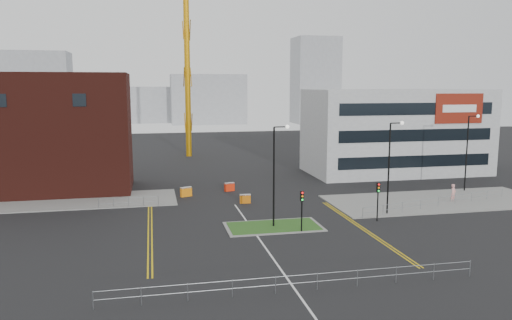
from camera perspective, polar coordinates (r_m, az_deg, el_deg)
The scene contains 28 objects.
ground at distance 37.29m, azimuth 1.98°, elevation -11.22°, with size 200.00×200.00×0.00m, color black.
pavement_left at distance 58.60m, azimuth -23.01°, elevation -4.50°, with size 28.00×8.00×0.12m, color slate.
pavement_right at distance 58.27m, azimuth 20.04°, elevation -4.41°, with size 24.00×10.00×0.12m, color slate.
island_kerb at distance 45.13m, azimuth 2.02°, elevation -7.62°, with size 8.60×4.60×0.08m, color slate.
grass_island at distance 45.12m, azimuth 2.02°, elevation -7.60°, with size 8.00×4.00×0.12m, color #24531B.
brick_building at distance 63.99m, azimuth -24.97°, elevation 2.60°, with size 24.20×10.07×14.24m.
office_block at distance 74.78m, azimuth 15.64°, elevation 3.18°, with size 25.00×12.20×12.00m.
streetlamp_island at distance 43.98m, azimuth 2.33°, elevation -0.87°, with size 1.46×0.36×9.18m.
streetlamp_right_near at distance 50.07m, azimuth 15.19°, elevation -0.01°, with size 1.46×0.36×9.18m.
streetlamp_right_far at distance 64.08m, azimuth 23.14°, elevation 1.42°, with size 1.46×0.36×9.18m.
traffic_light_island at distance 43.12m, azimuth 5.27°, elevation -4.95°, with size 0.28×0.33×3.65m.
traffic_light_right at distance 47.82m, azimuth 13.78°, elevation -3.82°, with size 0.28×0.33×3.65m.
railing_front at distance 31.61m, azimuth 4.66°, elevation -13.46°, with size 24.05×0.05×1.10m.
railing_left at distance 53.46m, azimuth -14.35°, elevation -4.54°, with size 6.05×0.05×1.10m.
railing_right at distance 55.26m, azimuth 20.12°, elevation -4.33°, with size 19.05×5.05×1.10m.
centre_line at distance 39.13m, azimuth 1.27°, elevation -10.24°, with size 0.15×30.00×0.01m, color silver.
yellow_left_a at distance 45.83m, azimuth -12.20°, elevation -7.61°, with size 0.12×24.00×0.01m, color gold.
yellow_left_b at distance 45.83m, azimuth -11.82°, elevation -7.59°, with size 0.12×24.00×0.01m, color gold.
yellow_right_a at distance 45.68m, azimuth 11.89°, elevation -7.65°, with size 0.12×20.00×0.01m, color gold.
yellow_right_b at distance 45.79m, azimuth 12.23°, elevation -7.62°, with size 0.12×20.00×0.01m, color gold.
skyline_a at distance 157.26m, azimuth -23.65°, elevation 7.27°, with size 18.00×12.00×22.00m, color gray.
skyline_b at distance 165.16m, azimuth -5.50°, elevation 6.94°, with size 24.00×12.00×16.00m, color gray.
skyline_c at distance 167.80m, azimuth 6.78°, elevation 8.99°, with size 14.00×12.00×28.00m, color gray.
skyline_d at distance 174.18m, azimuth -11.79°, elevation 6.22°, with size 30.00×12.00×12.00m, color gray.
pedestrian at distance 58.28m, azimuth 21.62°, elevation -3.54°, with size 0.73×0.48×2.00m, color pink.
barrier_left at distance 57.55m, azimuth -7.99°, elevation -3.58°, with size 1.36×0.86×1.09m.
barrier_mid at distance 59.97m, azimuth -3.05°, elevation -3.05°, with size 1.28×0.75×1.02m.
barrier_right at distance 53.86m, azimuth -1.25°, elevation -4.40°, with size 1.18×0.47×0.97m.
Camera 1 is at (-8.46, -34.06, 12.63)m, focal length 35.00 mm.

